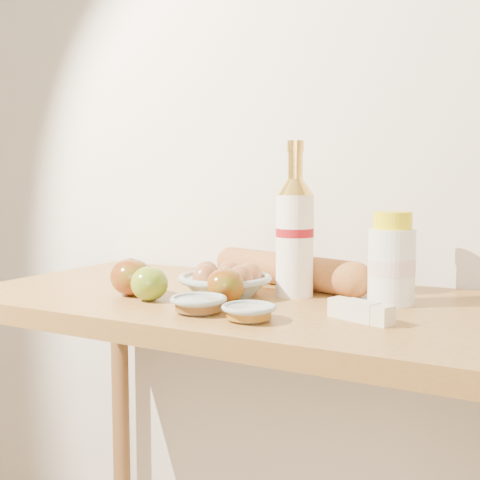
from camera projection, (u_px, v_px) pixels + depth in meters
name	position (u px, v px, depth m)	size (l,w,h in m)	color
back_wall	(308.00, 116.00, 1.50)	(3.50, 0.02, 2.60)	beige
table	(247.00, 354.00, 1.26)	(1.20, 0.60, 0.90)	#AE7B38
bourbon_bottle	(295.00, 234.00, 1.24)	(0.10, 0.10, 0.32)	white
cream_bottle	(392.00, 261.00, 1.16)	(0.12, 0.12, 0.18)	white
egg_bowl	(225.00, 282.00, 1.25)	(0.24, 0.24, 0.07)	#93A19B
baguette	(287.00, 270.00, 1.36)	(0.45, 0.21, 0.07)	#B67237
apple_yellowgreen	(149.00, 283.00, 1.20)	(0.09, 0.09, 0.07)	olive
apple_redgreen_front	(132.00, 277.00, 1.25)	(0.09, 0.09, 0.08)	maroon
apple_redgreen_right	(225.00, 286.00, 1.17)	(0.09, 0.09, 0.07)	#990808
sugar_bowl	(199.00, 304.00, 1.09)	(0.12, 0.12, 0.03)	gray
syrup_bowl	(249.00, 312.00, 1.03)	(0.12, 0.12, 0.03)	#8D9A95
butter_stick	(360.00, 311.00, 1.03)	(0.12, 0.07, 0.04)	beige
apple_extra	(130.00, 277.00, 1.26)	(0.09, 0.09, 0.08)	maroon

